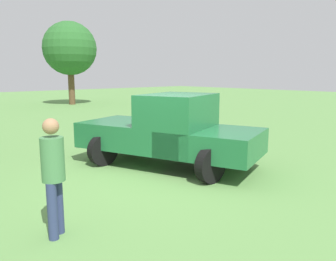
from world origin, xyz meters
TOP-DOWN VIEW (x-y plane):
  - ground_plane at (0.00, 0.00)m, footprint 80.00×80.00m
  - pickup_truck at (0.76, 0.45)m, footprint 3.22×4.90m
  - person_bystander at (-2.99, -1.14)m, footprint 0.45×0.45m
  - tree_back_right at (6.95, 18.16)m, footprint 3.92×3.92m

SIDE VIEW (x-z plane):
  - ground_plane at x=0.00m, z-range 0.00..0.00m
  - pickup_truck at x=0.76m, z-range 0.03..1.84m
  - person_bystander at x=-2.99m, z-range 0.11..1.82m
  - tree_back_right at x=6.95m, z-range 1.06..7.17m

